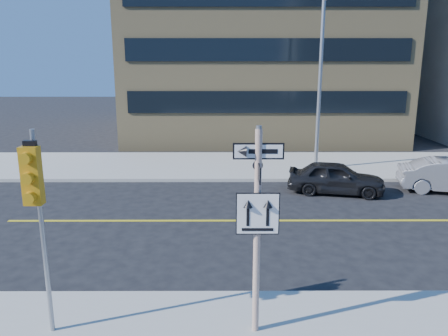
{
  "coord_description": "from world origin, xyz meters",
  "views": [
    {
      "loc": [
        -0.64,
        -10.13,
        5.29
      ],
      "look_at": [
        -0.59,
        4.0,
        1.87
      ],
      "focal_mm": 35.0,
      "sensor_mm": 36.0,
      "label": 1
    }
  ],
  "objects_px": {
    "traffic_signal": "(35,193)",
    "streetlight_a": "(321,74)",
    "parked_car_a": "(336,178)",
    "sign_pole": "(257,221)"
  },
  "relations": [
    {
      "from": "traffic_signal",
      "to": "streetlight_a",
      "type": "bearing_deg",
      "value": 59.2
    },
    {
      "from": "streetlight_a",
      "to": "traffic_signal",
      "type": "bearing_deg",
      "value": -120.8
    },
    {
      "from": "parked_car_a",
      "to": "streetlight_a",
      "type": "bearing_deg",
      "value": 13.21
    },
    {
      "from": "sign_pole",
      "to": "streetlight_a",
      "type": "relative_size",
      "value": 0.51
    },
    {
      "from": "parked_car_a",
      "to": "streetlight_a",
      "type": "relative_size",
      "value": 0.49
    },
    {
      "from": "sign_pole",
      "to": "traffic_signal",
      "type": "height_order",
      "value": "sign_pole"
    },
    {
      "from": "streetlight_a",
      "to": "parked_car_a",
      "type": "bearing_deg",
      "value": -89.28
    },
    {
      "from": "sign_pole",
      "to": "parked_car_a",
      "type": "bearing_deg",
      "value": 67.54
    },
    {
      "from": "sign_pole",
      "to": "parked_car_a",
      "type": "relative_size",
      "value": 1.04
    },
    {
      "from": "traffic_signal",
      "to": "parked_car_a",
      "type": "height_order",
      "value": "traffic_signal"
    }
  ]
}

